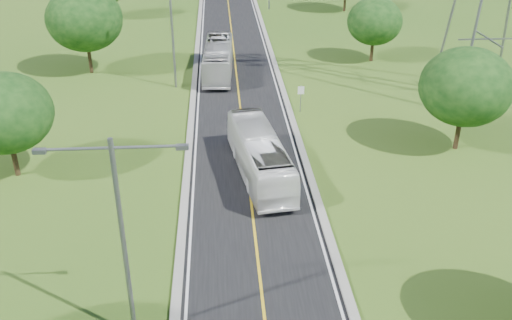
{
  "coord_description": "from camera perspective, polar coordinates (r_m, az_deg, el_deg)",
  "views": [
    {
      "loc": [
        -1.81,
        -7.84,
        19.19
      ],
      "look_at": [
        0.32,
        23.32,
        3.0
      ],
      "focal_mm": 40.0,
      "sensor_mm": 36.0,
      "label": 1
    }
  ],
  "objects": [
    {
      "name": "tree_rb",
      "position": [
        44.18,
        20.26,
        6.88
      ],
      "size": [
        6.72,
        6.72,
        7.82
      ],
      "color": "black",
      "rests_on": "ground"
    },
    {
      "name": "curb_left",
      "position": [
        76.31,
        -5.76,
        12.79
      ],
      "size": [
        0.5,
        150.0,
        0.22
      ],
      "primitive_type": "cube",
      "color": "gray",
      "rests_on": "ground"
    },
    {
      "name": "bus_inbound",
      "position": [
        59.08,
        -3.8,
        10.08
      ],
      "size": [
        3.24,
        11.6,
        3.2
      ],
      "primitive_type": "imported",
      "rotation": [
        0.0,
        0.0,
        -0.05
      ],
      "color": "beige",
      "rests_on": "road"
    },
    {
      "name": "tree_lb",
      "position": [
        41.2,
        -23.83,
        4.31
      ],
      "size": [
        6.3,
        6.3,
        7.33
      ],
      "color": "black",
      "rests_on": "ground"
    },
    {
      "name": "tree_lc",
      "position": [
        60.87,
        -16.78,
        13.35
      ],
      "size": [
        7.56,
        7.56,
        8.79
      ],
      "color": "black",
      "rests_on": "ground"
    },
    {
      "name": "ground",
      "position": [
        70.53,
        -2.34,
        11.59
      ],
      "size": [
        260.0,
        260.0,
        0.0
      ],
      "primitive_type": "plane",
      "color": "#2F5618",
      "rests_on": "ground"
    },
    {
      "name": "streetlight_mid_left",
      "position": [
        54.64,
        -8.41,
        13.09
      ],
      "size": [
        5.9,
        0.25,
        10.0
      ],
      "color": "slate",
      "rests_on": "ground"
    },
    {
      "name": "road",
      "position": [
        76.31,
        -2.48,
        12.83
      ],
      "size": [
        8.0,
        150.0,
        0.06
      ],
      "primitive_type": "cube",
      "color": "black",
      "rests_on": "ground"
    },
    {
      "name": "speed_limit_sign",
      "position": [
        49.59,
        4.51,
        6.54
      ],
      "size": [
        0.55,
        0.09,
        2.4
      ],
      "color": "slate",
      "rests_on": "ground"
    },
    {
      "name": "curb_right",
      "position": [
        76.51,
        0.78,
        12.96
      ],
      "size": [
        0.5,
        150.0,
        0.22
      ],
      "primitive_type": "cube",
      "color": "gray",
      "rests_on": "ground"
    },
    {
      "name": "bus_outbound",
      "position": [
        38.82,
        0.37,
        0.48
      ],
      "size": [
        4.17,
        11.43,
        3.11
      ],
      "primitive_type": "imported",
      "rotation": [
        0.0,
        0.0,
        3.28
      ],
      "color": "white",
      "rests_on": "road"
    },
    {
      "name": "streetlight_near_left",
      "position": [
        24.22,
        -13.3,
        -6.59
      ],
      "size": [
        5.9,
        0.25,
        10.0
      ],
      "color": "slate",
      "rests_on": "ground"
    },
    {
      "name": "tree_rc",
      "position": [
        63.91,
        11.78,
        13.4
      ],
      "size": [
        5.88,
        5.88,
        6.84
      ],
      "color": "black",
      "rests_on": "ground"
    }
  ]
}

